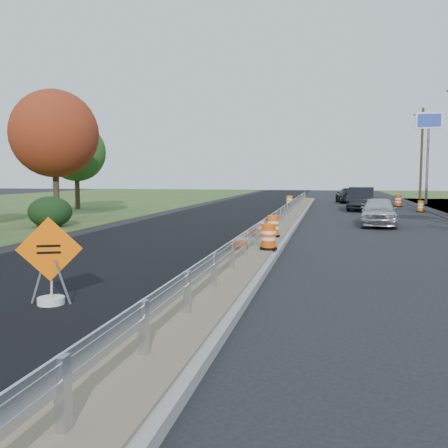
% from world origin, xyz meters
% --- Properties ---
extents(ground, '(140.00, 140.00, 0.00)m').
position_xyz_m(ground, '(0.00, 0.00, 0.00)').
color(ground, black).
rests_on(ground, ground).
extents(milled_overlay, '(7.20, 120.00, 0.01)m').
position_xyz_m(milled_overlay, '(-4.40, 10.00, 0.01)').
color(milled_overlay, black).
rests_on(milled_overlay, ground).
extents(median, '(1.60, 55.00, 0.23)m').
position_xyz_m(median, '(0.00, 8.00, 0.11)').
color(median, gray).
rests_on(median, ground).
extents(guardrail, '(0.10, 46.15, 0.72)m').
position_xyz_m(guardrail, '(0.00, 9.00, 0.73)').
color(guardrail, silver).
rests_on(guardrail, median).
extents(pylon_sign_north, '(2.20, 0.30, 7.90)m').
position_xyz_m(pylon_sign_north, '(10.50, 30.00, 6.48)').
color(pylon_sign_north, slate).
rests_on(pylon_sign_north, ground).
extents(utility_pole_north, '(1.90, 0.26, 9.40)m').
position_xyz_m(utility_pole_north, '(11.50, 39.00, 4.93)').
color(utility_pole_north, '#473523').
rests_on(utility_pole_north, ground).
extents(hedge_north, '(2.09, 2.09, 1.52)m').
position_xyz_m(hedge_north, '(-11.00, 6.00, 0.76)').
color(hedge_north, black).
rests_on(hedge_north, ground).
extents(tree_near_red, '(4.95, 4.95, 7.35)m').
position_xyz_m(tree_near_red, '(-13.00, 10.00, 4.86)').
color(tree_near_red, '#473523').
rests_on(tree_near_red, ground).
extents(tree_near_back, '(4.29, 4.29, 6.37)m').
position_xyz_m(tree_near_back, '(-16.00, 18.00, 4.21)').
color(tree_near_back, '#473523').
rests_on(tree_near_back, ground).
extents(caution_sign, '(1.18, 0.52, 1.73)m').
position_xyz_m(caution_sign, '(-3.00, -7.25, 0.44)').
color(caution_sign, white).
rests_on(caution_sign, ground).
extents(barrel_median_near, '(0.54, 0.54, 0.80)m').
position_xyz_m(barrel_median_near, '(0.48, -0.59, 0.61)').
color(barrel_median_near, black).
rests_on(barrel_median_near, median).
extents(barrel_median_mid, '(0.54, 0.54, 0.80)m').
position_xyz_m(barrel_median_mid, '(0.25, 2.67, 0.61)').
color(barrel_median_mid, black).
rests_on(barrel_median_mid, median).
extents(barrel_median_far, '(0.55, 0.55, 0.81)m').
position_xyz_m(barrel_median_far, '(-0.55, 20.64, 0.62)').
color(barrel_median_far, black).
rests_on(barrel_median_far, median).
extents(barrel_shoulder_mid, '(0.53, 0.53, 0.78)m').
position_xyz_m(barrel_shoulder_mid, '(8.49, 20.51, 0.38)').
color(barrel_shoulder_mid, black).
rests_on(barrel_shoulder_mid, ground).
extents(barrel_shoulder_far, '(0.64, 0.64, 0.94)m').
position_xyz_m(barrel_shoulder_far, '(7.72, 26.24, 0.45)').
color(barrel_shoulder_far, black).
rests_on(barrel_shoulder_far, ground).
extents(car_silver, '(2.00, 4.37, 1.45)m').
position_xyz_m(car_silver, '(4.73, 10.06, 0.73)').
color(car_silver, silver).
rests_on(car_silver, ground).
extents(car_dark_mid, '(2.21, 5.20, 1.67)m').
position_xyz_m(car_dark_mid, '(4.53, 21.43, 0.83)').
color(car_dark_mid, black).
rests_on(car_dark_mid, ground).
extents(car_dark_far, '(2.40, 4.91, 1.37)m').
position_xyz_m(car_dark_far, '(3.99, 31.29, 0.69)').
color(car_dark_far, black).
rests_on(car_dark_far, ground).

